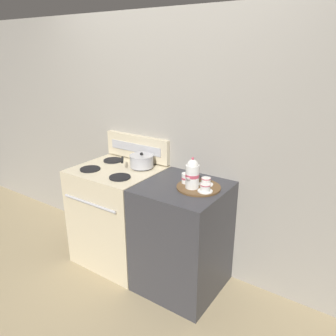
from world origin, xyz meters
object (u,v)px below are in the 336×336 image
object	(u,v)px
serving_tray	(199,187)
creamer_jug	(186,178)
stove	(119,215)
teapot	(192,174)
teacup_right	(206,181)
teacup_left	(205,188)
saucepan	(141,161)

from	to	relation	value
serving_tray	creamer_jug	bearing A→B (deg)	177.08
stove	teapot	bearing A→B (deg)	-1.23
teacup_right	stove	bearing A→B (deg)	-173.75
serving_tray	creamer_jug	xyz separation A→B (m)	(-0.12, 0.01, 0.05)
serving_tray	teacup_left	bearing A→B (deg)	-33.09
serving_tray	teacup_right	bearing A→B (deg)	62.97
teapot	creamer_jug	distance (m)	0.12
stove	teapot	world-z (taller)	teapot
stove	creamer_jug	bearing A→B (deg)	3.17
teapot	teacup_right	distance (m)	0.15
stove	teapot	size ratio (longest dim) A/B	3.86
teacup_left	creamer_jug	xyz separation A→B (m)	(-0.20, 0.06, 0.01)
stove	teapot	distance (m)	0.96
stove	creamer_jug	distance (m)	0.85
saucepan	teapot	world-z (taller)	teapot
saucepan	serving_tray	size ratio (longest dim) A/B	0.85
stove	saucepan	bearing A→B (deg)	39.85
teacup_left	teacup_right	world-z (taller)	same
teapot	saucepan	bearing A→B (deg)	165.22
creamer_jug	teacup_left	bearing A→B (deg)	-16.84
saucepan	teacup_left	bearing A→B (deg)	-12.96
saucepan	creamer_jug	distance (m)	0.53
serving_tray	teapot	xyz separation A→B (m)	(-0.03, -0.05, 0.12)
stove	serving_tray	bearing A→B (deg)	2.29
serving_tray	stove	bearing A→B (deg)	-177.71
saucepan	teacup_left	size ratio (longest dim) A/B	2.57
teapot	teacup_left	xyz separation A→B (m)	(0.11, -0.01, -0.08)
teapot	creamer_jug	bearing A→B (deg)	147.58
teapot	teacup_right	size ratio (longest dim) A/B	2.15
saucepan	creamer_jug	bearing A→B (deg)	-11.41
saucepan	teacup_right	bearing A→B (deg)	-4.40
teapot	teacup_left	world-z (taller)	teapot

